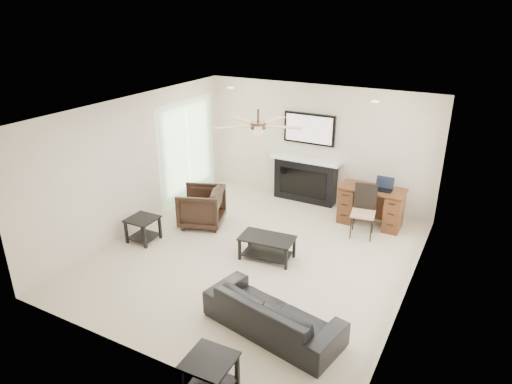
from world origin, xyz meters
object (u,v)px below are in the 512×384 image
Objects in this scene: coffee_table at (267,248)px; desk at (371,206)px; armchair at (201,207)px; sofa at (273,313)px; fireplace_unit at (306,159)px.

desk is at bearing 55.12° from coffee_table.
armchair is 1.80m from coffee_table.
sofa is at bearing -66.39° from coffee_table.
armchair is 0.43× the size of fireplace_unit.
coffee_table is at bearing -119.14° from desk.
sofa is at bearing -94.20° from desk.
coffee_table is 2.72m from fireplace_unit.
desk is (2.87, 1.55, 0.01)m from armchair.
desk reaches higher than sofa.
desk is at bearing -16.85° from fireplace_unit.
desk reaches higher than coffee_table.
coffee_table is 0.74× the size of desk.
desk is (0.27, 3.70, 0.11)m from sofa.
sofa is 1.84m from coffee_table.
sofa is at bearing 30.09° from armchair.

